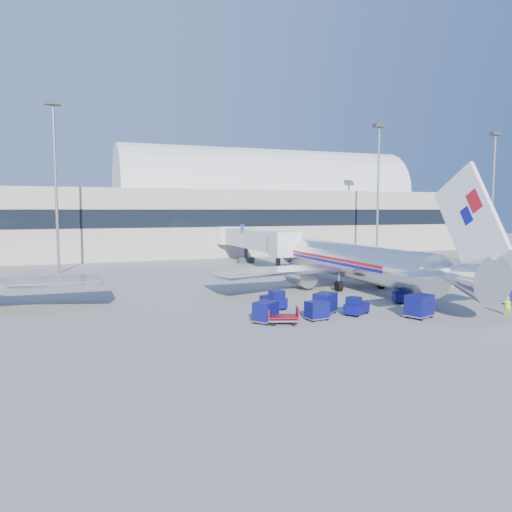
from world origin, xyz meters
name	(u,v)px	position (x,y,z in m)	size (l,w,h in m)	color
ground	(287,302)	(0.00, 0.00, 0.00)	(260.00, 260.00, 0.00)	gray
terminal	(97,215)	(-13.60, 55.96, 7.52)	(170.00, 28.15, 21.00)	#B2AA9E
airliner_main	(356,262)	(10.00, 4.51, 2.93)	(32.00, 37.26, 12.07)	silver
jetbridge_near	(250,239)	(7.60, 30.81, 3.93)	(4.40, 27.50, 6.25)	silver
mast_west	(55,161)	(-20.00, 30.00, 14.79)	(2.00, 1.20, 22.60)	slate
mast_east	(378,171)	(30.00, 30.00, 14.79)	(2.00, 1.20, 22.60)	slate
mast_far_east	(494,175)	(55.00, 30.00, 14.79)	(2.00, 1.20, 22.60)	slate
barrier_near	(432,284)	(18.00, 2.00, 0.45)	(3.00, 0.55, 0.90)	#9E9E96
barrier_mid	(456,282)	(21.30, 2.00, 0.45)	(3.00, 0.55, 0.90)	#9E9E96
barrier_far	(479,281)	(24.60, 2.00, 0.45)	(3.00, 0.55, 0.90)	#9E9E96
tug_lead	(356,306)	(2.84, -7.12, 0.70)	(2.61, 2.20, 1.53)	#0A0C4E
tug_right	(406,295)	(9.81, -4.34, 0.73)	(2.72, 2.02, 1.60)	#0A0C4E
tug_left	(274,300)	(-2.39, -2.50, 0.76)	(1.66, 2.72, 1.66)	#0A0C4E
cart_train_a	(325,303)	(0.70, -5.90, 0.92)	(2.46, 2.38, 1.72)	#0A0C4E
cart_train_b	(317,310)	(-0.98, -7.68, 0.78)	(1.81, 1.48, 1.46)	#0A0C4E
cart_train_c	(266,312)	(-5.02, -7.18, 0.86)	(2.30, 2.22, 1.61)	#0A0C4E
cart_solo_near	(419,306)	(6.87, -9.83, 0.98)	(2.53, 2.26, 1.84)	#0A0C4E
cart_solo_far	(504,294)	(17.98, -7.56, 0.88)	(2.36, 2.24, 1.66)	#0A0C4E
cart_open_red	(283,318)	(-3.93, -7.97, 0.44)	(2.67, 2.26, 0.61)	slate
ramp_worker	(507,306)	(14.21, -11.45, 0.77)	(0.56, 0.37, 1.54)	#96DB17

